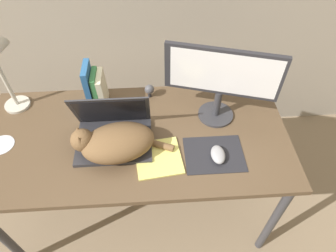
{
  "coord_description": "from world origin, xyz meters",
  "views": [
    {
      "loc": [
        0.1,
        -0.58,
        1.87
      ],
      "look_at": [
        0.16,
        0.32,
        0.84
      ],
      "focal_mm": 32.0,
      "sensor_mm": 36.0,
      "label": 1
    }
  ],
  "objects_px": {
    "computer_mouse": "(218,155)",
    "book_row": "(95,88)",
    "cat": "(115,142)",
    "notepad": "(158,158)",
    "laptop": "(114,132)",
    "webcam": "(149,90)",
    "desk_lamp": "(0,63)",
    "external_monitor": "(222,79)",
    "cd_disc": "(1,145)"
  },
  "relations": [
    {
      "from": "external_monitor",
      "to": "desk_lamp",
      "type": "xyz_separation_m",
      "value": [
        -1.0,
        0.11,
        0.06
      ]
    },
    {
      "from": "webcam",
      "to": "cd_disc",
      "type": "bearing_deg",
      "value": -157.59
    },
    {
      "from": "desk_lamp",
      "to": "webcam",
      "type": "bearing_deg",
      "value": 4.77
    },
    {
      "from": "laptop",
      "to": "external_monitor",
      "type": "relative_size",
      "value": 0.68
    },
    {
      "from": "desk_lamp",
      "to": "cat",
      "type": "bearing_deg",
      "value": -31.94
    },
    {
      "from": "laptop",
      "to": "book_row",
      "type": "xyz_separation_m",
      "value": [
        -0.1,
        0.26,
        0.06
      ]
    },
    {
      "from": "laptop",
      "to": "cd_disc",
      "type": "height_order",
      "value": "laptop"
    },
    {
      "from": "cd_disc",
      "to": "notepad",
      "type": "bearing_deg",
      "value": -9.56
    },
    {
      "from": "laptop",
      "to": "computer_mouse",
      "type": "bearing_deg",
      "value": -16.35
    },
    {
      "from": "desk_lamp",
      "to": "webcam",
      "type": "distance_m",
      "value": 0.71
    },
    {
      "from": "cd_disc",
      "to": "external_monitor",
      "type": "bearing_deg",
      "value": 6.98
    },
    {
      "from": "external_monitor",
      "to": "webcam",
      "type": "height_order",
      "value": "external_monitor"
    },
    {
      "from": "desk_lamp",
      "to": "webcam",
      "type": "xyz_separation_m",
      "value": [
        0.67,
        0.06,
        -0.25
      ]
    },
    {
      "from": "cat",
      "to": "external_monitor",
      "type": "bearing_deg",
      "value": 22.33
    },
    {
      "from": "cat",
      "to": "computer_mouse",
      "type": "height_order",
      "value": "cat"
    },
    {
      "from": "laptop",
      "to": "cd_disc",
      "type": "distance_m",
      "value": 0.54
    },
    {
      "from": "computer_mouse",
      "to": "webcam",
      "type": "relative_size",
      "value": 1.35
    },
    {
      "from": "book_row",
      "to": "webcam",
      "type": "height_order",
      "value": "book_row"
    },
    {
      "from": "external_monitor",
      "to": "cd_disc",
      "type": "distance_m",
      "value": 1.08
    },
    {
      "from": "laptop",
      "to": "computer_mouse",
      "type": "xyz_separation_m",
      "value": [
        0.48,
        -0.14,
        -0.03
      ]
    },
    {
      "from": "laptop",
      "to": "book_row",
      "type": "bearing_deg",
      "value": 111.12
    },
    {
      "from": "laptop",
      "to": "external_monitor",
      "type": "xyz_separation_m",
      "value": [
        0.51,
        0.12,
        0.19
      ]
    },
    {
      "from": "book_row",
      "to": "webcam",
      "type": "xyz_separation_m",
      "value": [
        0.28,
        0.03,
        -0.06
      ]
    },
    {
      "from": "desk_lamp",
      "to": "book_row",
      "type": "bearing_deg",
      "value": 3.22
    },
    {
      "from": "external_monitor",
      "to": "computer_mouse",
      "type": "distance_m",
      "value": 0.35
    },
    {
      "from": "laptop",
      "to": "cd_disc",
      "type": "bearing_deg",
      "value": -179.63
    },
    {
      "from": "desk_lamp",
      "to": "notepad",
      "type": "relative_size",
      "value": 1.91
    },
    {
      "from": "computer_mouse",
      "to": "webcam",
      "type": "distance_m",
      "value": 0.53
    },
    {
      "from": "desk_lamp",
      "to": "notepad",
      "type": "xyz_separation_m",
      "value": [
        0.7,
        -0.36,
        -0.29
      ]
    },
    {
      "from": "computer_mouse",
      "to": "desk_lamp",
      "type": "height_order",
      "value": "desk_lamp"
    },
    {
      "from": "cat",
      "to": "webcam",
      "type": "distance_m",
      "value": 0.41
    },
    {
      "from": "external_monitor",
      "to": "cat",
      "type": "bearing_deg",
      "value": -157.67
    },
    {
      "from": "book_row",
      "to": "desk_lamp",
      "type": "xyz_separation_m",
      "value": [
        -0.39,
        -0.02,
        0.19
      ]
    },
    {
      "from": "external_monitor",
      "to": "cd_disc",
      "type": "relative_size",
      "value": 4.31
    },
    {
      "from": "computer_mouse",
      "to": "notepad",
      "type": "xyz_separation_m",
      "value": [
        -0.27,
        0.01,
        -0.02
      ]
    },
    {
      "from": "desk_lamp",
      "to": "computer_mouse",
      "type": "bearing_deg",
      "value": -21.14
    },
    {
      "from": "book_row",
      "to": "cat",
      "type": "bearing_deg",
      "value": -71.54
    },
    {
      "from": "computer_mouse",
      "to": "webcam",
      "type": "bearing_deg",
      "value": 124.92
    },
    {
      "from": "computer_mouse",
      "to": "cd_disc",
      "type": "relative_size",
      "value": 0.86
    },
    {
      "from": "external_monitor",
      "to": "cd_disc",
      "type": "height_order",
      "value": "external_monitor"
    },
    {
      "from": "cat",
      "to": "notepad",
      "type": "xyz_separation_m",
      "value": [
        0.19,
        -0.05,
        -0.07
      ]
    },
    {
      "from": "laptop",
      "to": "webcam",
      "type": "xyz_separation_m",
      "value": [
        0.18,
        0.29,
        -0.0
      ]
    },
    {
      "from": "external_monitor",
      "to": "notepad",
      "type": "height_order",
      "value": "external_monitor"
    },
    {
      "from": "book_row",
      "to": "notepad",
      "type": "height_order",
      "value": "book_row"
    },
    {
      "from": "book_row",
      "to": "webcam",
      "type": "bearing_deg",
      "value": 6.97
    },
    {
      "from": "cat",
      "to": "notepad",
      "type": "bearing_deg",
      "value": -14.13
    },
    {
      "from": "external_monitor",
      "to": "cd_disc",
      "type": "xyz_separation_m",
      "value": [
        -1.05,
        -0.13,
        -0.24
      ]
    },
    {
      "from": "computer_mouse",
      "to": "notepad",
      "type": "height_order",
      "value": "computer_mouse"
    },
    {
      "from": "desk_lamp",
      "to": "webcam",
      "type": "height_order",
      "value": "desk_lamp"
    },
    {
      "from": "computer_mouse",
      "to": "book_row",
      "type": "relative_size",
      "value": 0.43
    }
  ]
}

